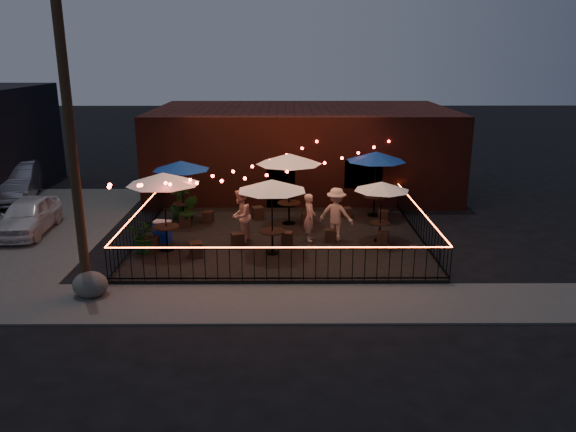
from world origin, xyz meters
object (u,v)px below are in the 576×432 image
at_px(cooler, 162,231).
at_px(boulder, 90,285).
at_px(cafe_table_0, 163,180).
at_px(utility_pole, 73,154).
at_px(cafe_table_3, 289,160).
at_px(cafe_table_5, 376,157).
at_px(cafe_table_1, 181,166).
at_px(cafe_table_4, 382,187).
at_px(cafe_table_2, 272,186).

xyz_separation_m(cooler, boulder, (-1.12, -4.26, -0.18)).
relative_size(cafe_table_0, boulder, 3.38).
xyz_separation_m(utility_pole, cafe_table_3, (5.73, 6.28, -1.33)).
distance_m(cafe_table_0, cafe_table_5, 8.63).
relative_size(cafe_table_0, cafe_table_5, 1.03).
height_order(cafe_table_0, cafe_table_1, cafe_table_0).
bearing_deg(utility_pole, cafe_table_4, 25.28).
bearing_deg(cafe_table_4, cafe_table_5, 85.03).
bearing_deg(utility_pole, cafe_table_3, 47.62).
xyz_separation_m(cafe_table_2, cafe_table_4, (3.76, 1.28, -0.34)).
bearing_deg(cafe_table_2, cafe_table_3, 80.28).
bearing_deg(cooler, cafe_table_0, -56.71).
bearing_deg(cafe_table_2, cafe_table_4, 18.77).
bearing_deg(utility_pole, cafe_table_2, 29.63).
height_order(cafe_table_3, cafe_table_5, cafe_table_3).
bearing_deg(cafe_table_4, cafe_table_1, 162.28).
bearing_deg(cafe_table_0, cooler, 111.87).
distance_m(cafe_table_2, cafe_table_4, 3.99).
bearing_deg(cafe_table_3, utility_pole, -132.38).
bearing_deg(cafe_table_0, boulder, -112.51).
bearing_deg(utility_pole, cafe_table_5, 38.76).
relative_size(cafe_table_5, boulder, 3.30).
distance_m(cafe_table_0, cooler, 2.21).
xyz_separation_m(utility_pole, cafe_table_2, (5.16, 2.93, -1.56)).
relative_size(cafe_table_4, cafe_table_5, 0.69).
relative_size(cafe_table_1, cafe_table_2, 0.96).
relative_size(utility_pole, cafe_table_1, 2.78).
bearing_deg(cooler, cafe_table_1, 94.12).
xyz_separation_m(cafe_table_0, cafe_table_1, (-0.00, 3.26, -0.20)).
height_order(utility_pole, cafe_table_4, utility_pole).
xyz_separation_m(utility_pole, cooler, (1.28, 4.08, -3.46)).
distance_m(cafe_table_3, boulder, 8.83).
distance_m(cafe_table_3, cafe_table_5, 3.64).
xyz_separation_m(utility_pole, cafe_table_1, (1.60, 6.55, -1.63)).
bearing_deg(cafe_table_0, cafe_table_1, 90.00).
relative_size(utility_pole, cooler, 10.40).
bearing_deg(cooler, cafe_table_4, 12.39).
relative_size(cafe_table_1, cafe_table_4, 1.34).
height_order(cafe_table_1, cafe_table_5, cafe_table_5).
relative_size(cafe_table_3, cafe_table_5, 0.89).
distance_m(utility_pole, boulder, 3.64).
xyz_separation_m(cafe_table_5, cooler, (-7.92, -3.30, -2.02)).
distance_m(cafe_table_1, cooler, 3.09).
bearing_deg(cafe_table_5, cafe_table_3, -162.34).
bearing_deg(cooler, boulder, -93.34).
height_order(cafe_table_2, boulder, cafe_table_2).
distance_m(cafe_table_0, cafe_table_1, 3.26).
bearing_deg(cafe_table_0, cafe_table_2, -5.81).
relative_size(cafe_table_1, cafe_table_5, 0.93).
height_order(cafe_table_5, cooler, cafe_table_5).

